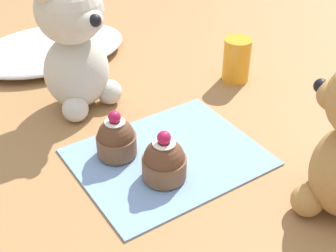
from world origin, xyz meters
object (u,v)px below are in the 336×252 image
(teddy_bear_cream, at_px, (75,43))
(cupcake_near_cream_bear, at_px, (116,139))
(cupcake_near_tan_bear, at_px, (164,161))
(juice_glass, at_px, (237,60))

(teddy_bear_cream, height_order, cupcake_near_cream_bear, teddy_bear_cream)
(cupcake_near_tan_bear, distance_m, juice_glass, 0.30)
(teddy_bear_cream, distance_m, cupcake_near_tan_bear, 0.25)
(teddy_bear_cream, height_order, cupcake_near_tan_bear, teddy_bear_cream)
(teddy_bear_cream, height_order, juice_glass, teddy_bear_cream)
(cupcake_near_cream_bear, xyz_separation_m, juice_glass, (0.29, 0.08, 0.01))
(cupcake_near_tan_bear, bearing_deg, teddy_bear_cream, 93.18)
(teddy_bear_cream, xyz_separation_m, cupcake_near_tan_bear, (0.01, -0.23, -0.08))
(cupcake_near_cream_bear, relative_size, juice_glass, 0.90)
(teddy_bear_cream, distance_m, juice_glass, 0.29)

